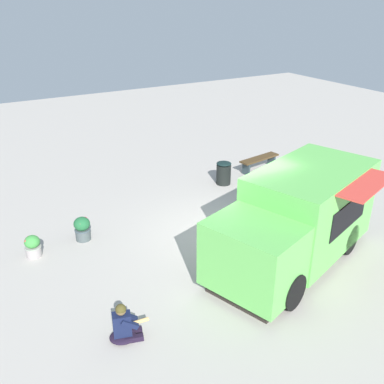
{
  "coord_description": "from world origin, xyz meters",
  "views": [
    {
      "loc": [
        -5.89,
        -8.32,
        6.02
      ],
      "look_at": [
        -0.67,
        0.73,
        1.2
      ],
      "focal_mm": 40.01,
      "sensor_mm": 36.0,
      "label": 1
    }
  ],
  "objects_px": {
    "plaza_bench": "(259,161)",
    "trash_bin": "(224,173)",
    "planter_flowering_near": "(33,246)",
    "planter_flowering_far": "(82,228)",
    "food_truck": "(296,221)",
    "person_customer": "(124,326)"
  },
  "relations": [
    {
      "from": "planter_flowering_near",
      "to": "trash_bin",
      "type": "height_order",
      "value": "trash_bin"
    },
    {
      "from": "food_truck",
      "to": "person_customer",
      "type": "bearing_deg",
      "value": -174.13
    },
    {
      "from": "person_customer",
      "to": "plaza_bench",
      "type": "bearing_deg",
      "value": 36.4
    },
    {
      "from": "person_customer",
      "to": "trash_bin",
      "type": "height_order",
      "value": "person_customer"
    },
    {
      "from": "food_truck",
      "to": "plaza_bench",
      "type": "height_order",
      "value": "food_truck"
    },
    {
      "from": "person_customer",
      "to": "planter_flowering_near",
      "type": "relative_size",
      "value": 1.44
    },
    {
      "from": "planter_flowering_far",
      "to": "plaza_bench",
      "type": "relative_size",
      "value": 0.38
    },
    {
      "from": "planter_flowering_near",
      "to": "plaza_bench",
      "type": "relative_size",
      "value": 0.32
    },
    {
      "from": "plaza_bench",
      "to": "food_truck",
      "type": "bearing_deg",
      "value": -120.05
    },
    {
      "from": "planter_flowering_far",
      "to": "person_customer",
      "type": "bearing_deg",
      "value": -95.9
    },
    {
      "from": "food_truck",
      "to": "person_customer",
      "type": "xyz_separation_m",
      "value": [
        -4.67,
        -0.48,
        -0.76
      ]
    },
    {
      "from": "food_truck",
      "to": "trash_bin",
      "type": "height_order",
      "value": "food_truck"
    },
    {
      "from": "person_customer",
      "to": "trash_bin",
      "type": "relative_size",
      "value": 1.02
    },
    {
      "from": "planter_flowering_near",
      "to": "plaza_bench",
      "type": "bearing_deg",
      "value": 11.78
    },
    {
      "from": "plaza_bench",
      "to": "trash_bin",
      "type": "height_order",
      "value": "trash_bin"
    },
    {
      "from": "planter_flowering_far",
      "to": "planter_flowering_near",
      "type": "bearing_deg",
      "value": -173.15
    },
    {
      "from": "trash_bin",
      "to": "planter_flowering_far",
      "type": "bearing_deg",
      "value": -166.94
    },
    {
      "from": "planter_flowering_near",
      "to": "planter_flowering_far",
      "type": "relative_size",
      "value": 0.86
    },
    {
      "from": "planter_flowering_far",
      "to": "trash_bin",
      "type": "distance_m",
      "value": 5.53
    },
    {
      "from": "trash_bin",
      "to": "planter_flowering_near",
      "type": "bearing_deg",
      "value": -168.15
    },
    {
      "from": "planter_flowering_near",
      "to": "plaza_bench",
      "type": "height_order",
      "value": "planter_flowering_near"
    },
    {
      "from": "planter_flowering_near",
      "to": "planter_flowering_far",
      "type": "bearing_deg",
      "value": 6.85
    }
  ]
}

